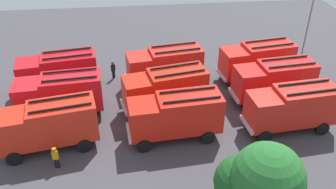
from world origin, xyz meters
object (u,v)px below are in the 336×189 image
(fire_truck_1, at_px, (165,65))
(fire_truck_7, at_px, (176,115))
(tree_2, at_px, (240,182))
(fire_truck_3, at_px, (274,80))
(fire_truck_8, at_px, (49,124))
(fire_truck_2, at_px, (58,71))
(fire_truck_5, at_px, (60,94))
(fire_truck_6, at_px, (292,107))
(firefighter_0, at_px, (113,69))
(fire_truck_0, at_px, (257,60))
(tree_1, at_px, (267,179))
(lamppost, at_px, (308,24))
(traffic_cone_0, at_px, (37,101))
(firefighter_1, at_px, (56,157))
(fire_truck_4, at_px, (165,89))

(fire_truck_1, height_order, fire_truck_7, same)
(tree_2, bearing_deg, fire_truck_3, -118.55)
(fire_truck_8, bearing_deg, fire_truck_2, -96.72)
(fire_truck_5, distance_m, fire_truck_6, 18.80)
(fire_truck_6, height_order, firefighter_0, fire_truck_6)
(fire_truck_0, bearing_deg, fire_truck_3, 85.56)
(fire_truck_7, height_order, firefighter_0, fire_truck_7)
(fire_truck_6, height_order, tree_1, tree_1)
(firefighter_0, bearing_deg, lamppost, -137.64)
(traffic_cone_0, distance_m, lamppost, 28.31)
(tree_2, bearing_deg, fire_truck_2, -52.59)
(lamppost, bearing_deg, tree_2, 57.13)
(fire_truck_7, height_order, tree_1, tree_1)
(fire_truck_7, relative_size, firefighter_1, 4.19)
(fire_truck_4, bearing_deg, fire_truck_2, -34.55)
(fire_truck_2, distance_m, firefighter_1, 10.59)
(fire_truck_0, distance_m, traffic_cone_0, 20.93)
(fire_truck_2, xyz_separation_m, fire_truck_6, (-19.04, 8.00, 0.00))
(fire_truck_0, relative_size, lamppost, 1.08)
(traffic_cone_0, bearing_deg, fire_truck_3, 175.31)
(tree_1, distance_m, traffic_cone_0, 21.81)
(fire_truck_3, bearing_deg, lamppost, -134.45)
(fire_truck_2, bearing_deg, fire_truck_5, 90.93)
(fire_truck_2, relative_size, fire_truck_5, 1.01)
(fire_truck_0, distance_m, fire_truck_4, 10.40)
(fire_truck_2, distance_m, fire_truck_6, 20.65)
(fire_truck_2, height_order, fire_truck_6, same)
(fire_truck_3, relative_size, fire_truck_7, 1.00)
(fire_truck_1, bearing_deg, tree_1, 93.59)
(fire_truck_3, distance_m, firefighter_0, 15.43)
(fire_truck_5, relative_size, firefighter_0, 4.24)
(fire_truck_3, bearing_deg, fire_truck_7, 19.15)
(fire_truck_4, bearing_deg, fire_truck_3, 171.88)
(fire_truck_3, distance_m, traffic_cone_0, 21.15)
(fire_truck_2, bearing_deg, tree_1, 119.77)
(fire_truck_8, bearing_deg, tree_1, 135.59)
(traffic_cone_0, xyz_separation_m, lamppost, (-27.38, -6.18, 3.68))
(fire_truck_0, xyz_separation_m, fire_truck_1, (9.03, 0.08, 0.00))
(fire_truck_4, xyz_separation_m, tree_1, (-4.03, 12.89, 1.98))
(fire_truck_7, bearing_deg, fire_truck_4, -89.32)
(firefighter_1, distance_m, lamppost, 28.65)
(fire_truck_7, relative_size, lamppost, 1.07)
(fire_truck_4, distance_m, fire_truck_8, 9.84)
(traffic_cone_0, relative_size, lamppost, 0.10)
(firefighter_1, distance_m, traffic_cone_0, 8.96)
(fire_truck_1, relative_size, tree_2, 1.59)
(fire_truck_1, height_order, lamppost, lamppost)
(fire_truck_6, relative_size, lamppost, 1.07)
(fire_truck_3, xyz_separation_m, fire_truck_7, (9.34, 4.29, 0.00))
(fire_truck_5, bearing_deg, fire_truck_6, 162.78)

